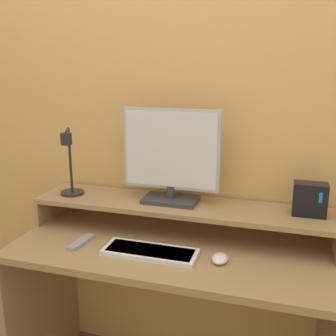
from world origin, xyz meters
The scene contains 9 objects.
wall_back centered at (0.00, 0.60, 1.25)m, with size 6.00×0.05×2.50m.
desk centered at (0.00, 0.28, 0.55)m, with size 1.31×0.57×0.76m.
monitor_shelf centered at (0.00, 0.43, 0.88)m, with size 1.31×0.27×0.14m.
monitor centered at (-0.05, 0.45, 1.10)m, with size 0.43×0.15×0.41m.
desk_lamp centered at (-0.50, 0.37, 1.04)m, with size 0.14×0.20×0.32m.
router_dock centered at (0.54, 0.45, 0.96)m, with size 0.13×0.08×0.13m.
keyboard centered at (-0.06, 0.20, 0.77)m, with size 0.38×0.14×0.02m.
mouse centered at (0.22, 0.21, 0.77)m, with size 0.06×0.09×0.03m.
remote_control centered at (-0.36, 0.20, 0.77)m, with size 0.06×0.16×0.02m.
Camera 1 is at (0.42, -1.14, 1.49)m, focal length 42.00 mm.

